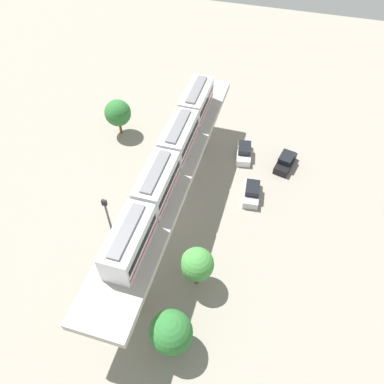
# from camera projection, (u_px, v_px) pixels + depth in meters

# --- Properties ---
(ground_plane) EXTENTS (120.00, 120.00, 0.00)m
(ground_plane) POSITION_uv_depth(u_px,v_px,m) (171.00, 212.00, 44.39)
(ground_plane) COLOR gray
(viaduct) EXTENTS (5.20, 35.80, 7.01)m
(viaduct) POSITION_uv_depth(u_px,v_px,m) (169.00, 180.00, 40.23)
(viaduct) COLOR #B7B2AA
(viaduct) RESTS_ON ground
(train) EXTENTS (2.64, 27.45, 3.24)m
(train) POSITION_uv_depth(u_px,v_px,m) (168.00, 159.00, 38.04)
(train) COLOR silver
(train) RESTS_ON viaduct
(parked_car_silver) EXTENTS (2.19, 4.35, 1.76)m
(parked_car_silver) POSITION_uv_depth(u_px,v_px,m) (252.00, 192.00, 45.43)
(parked_car_silver) COLOR #B2B5BA
(parked_car_silver) RESTS_ON ground
(parked_car_white) EXTENTS (2.42, 4.43, 1.76)m
(parked_car_white) POSITION_uv_depth(u_px,v_px,m) (244.00, 152.00, 50.13)
(parked_car_white) COLOR white
(parked_car_white) RESTS_ON ground
(parked_car_black) EXTENTS (2.70, 4.50, 1.76)m
(parked_car_black) POSITION_uv_depth(u_px,v_px,m) (286.00, 162.00, 48.91)
(parked_car_black) COLOR black
(parked_car_black) RESTS_ON ground
(tree_near_viaduct) EXTENTS (3.64, 3.64, 5.33)m
(tree_near_viaduct) POSITION_uv_depth(u_px,v_px,m) (118.00, 113.00, 51.28)
(tree_near_viaduct) COLOR brown
(tree_near_viaduct) RESTS_ON ground
(tree_mid_lot) EXTENTS (3.31, 3.31, 5.26)m
(tree_mid_lot) POSITION_uv_depth(u_px,v_px,m) (197.00, 264.00, 35.65)
(tree_mid_lot) COLOR brown
(tree_mid_lot) RESTS_ON ground
(tree_far_corner) EXTENTS (3.83, 3.83, 5.07)m
(tree_far_corner) POSITION_uv_depth(u_px,v_px,m) (171.00, 332.00, 31.84)
(tree_far_corner) COLOR brown
(tree_far_corner) RESTS_ON ground
(signal_post) EXTENTS (0.44, 0.28, 9.61)m
(signal_post) POSITION_uv_depth(u_px,v_px,m) (112.00, 229.00, 36.25)
(signal_post) COLOR #4C4C51
(signal_post) RESTS_ON ground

